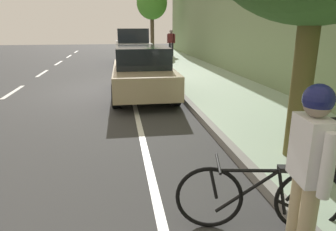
{
  "coord_description": "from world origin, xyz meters",
  "views": [
    {
      "loc": [
        0.33,
        -10.34,
        2.12
      ],
      "look_at": [
        1.0,
        -6.29,
        0.9
      ],
      "focal_mm": 32.47,
      "sensor_mm": 36.0,
      "label": 1
    }
  ],
  "objects": [
    {
      "name": "ground",
      "position": [
        0.0,
        0.0,
        0.0
      ],
      "size": [
        56.22,
        56.22,
        0.0
      ],
      "primitive_type": "plane",
      "color": "#373737"
    },
    {
      "name": "sidewalk",
      "position": [
        3.79,
        0.0,
        0.07
      ],
      "size": [
        3.01,
        35.13,
        0.14
      ],
      "primitive_type": "cube",
      "color": "#9AB29A",
      "rests_on": "ground"
    },
    {
      "name": "curb_edge",
      "position": [
        2.2,
        0.0,
        0.07
      ],
      "size": [
        0.16,
        35.13,
        0.14
      ],
      "primitive_type": "cube",
      "color": "gray",
      "rests_on": "ground"
    },
    {
      "name": "lane_stripe_centre",
      "position": [
        -3.18,
        0.33,
        0.0
      ],
      "size": [
        0.14,
        35.8,
        0.01
      ],
      "color": "white",
      "rests_on": "ground"
    },
    {
      "name": "lane_stripe_bike_edge",
      "position": [
        0.73,
        0.0,
        0.0
      ],
      "size": [
        0.12,
        35.13,
        0.01
      ],
      "primitive_type": "cube",
      "color": "white",
      "rests_on": "ground"
    },
    {
      "name": "parked_sedan_tan_second",
      "position": [
        1.06,
        -0.95,
        0.75
      ],
      "size": [
        1.88,
        4.42,
        1.52
      ],
      "color": "tan",
      "rests_on": "ground"
    },
    {
      "name": "parked_suv_silver_mid",
      "position": [
        1.2,
        8.07,
        1.03
      ],
      "size": [
        2.0,
        4.71,
        1.99
      ],
      "color": "#B7BABF",
      "rests_on": "ground"
    },
    {
      "name": "bicycle_at_curb",
      "position": [
        1.74,
        -7.72,
        0.38
      ],
      "size": [
        1.73,
        0.55,
        0.78
      ],
      "color": "black",
      "rests_on": "ground"
    },
    {
      "name": "cyclist_with_backpack",
      "position": [
        1.96,
        -8.17,
        1.02
      ],
      "size": [
        0.44,
        0.62,
        1.67
      ],
      "color": "#C6B284",
      "rests_on": "ground"
    },
    {
      "name": "street_tree_far_end",
      "position": [
        3.03,
        13.68,
        3.75
      ],
      "size": [
        2.28,
        2.28,
        4.87
      ],
      "color": "#493B2A",
      "rests_on": "sidewalk"
    },
    {
      "name": "pedestrian_on_phone",
      "position": [
        3.96,
        10.59,
        1.13
      ],
      "size": [
        0.5,
        0.43,
        1.74
      ],
      "color": "black",
      "rests_on": "sidewalk"
    }
  ]
}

